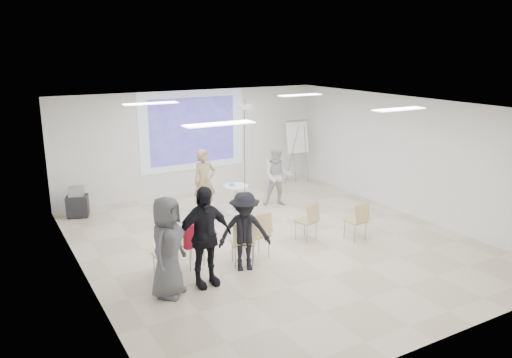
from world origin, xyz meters
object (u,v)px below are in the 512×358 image
chair_left_mid (193,240)px  chair_far_left (165,252)px  audience_mid (245,226)px  chair_right_inner (309,218)px  av_cart (77,203)px  pedestal_table (236,198)px  flipchart_easel (297,137)px  audience_left (204,230)px  laptop (242,241)px  audience_outer (167,241)px  chair_center (259,231)px  chair_right_far (358,218)px  player_left (204,178)px  player_right (277,173)px  chair_left_inner (243,240)px

chair_left_mid → chair_far_left: bearing=172.2°
chair_far_left → audience_mid: (1.43, -0.47, 0.39)m
chair_right_inner → audience_mid: bearing=-179.2°
av_cart → pedestal_table: bearing=-9.5°
pedestal_table → chair_left_mid: chair_left_mid is taller
pedestal_table → chair_right_inner: 2.47m
flipchart_easel → av_cart: (-6.63, 0.09, -1.12)m
chair_far_left → audience_left: (0.49, -0.68, 0.57)m
chair_far_left → pedestal_table: bearing=41.2°
laptop → audience_outer: audience_outer is taller
av_cart → chair_center: bearing=-41.4°
chair_right_inner → av_cart: size_ratio=1.11×
chair_right_far → av_cart: 6.97m
player_left → av_cart: player_left is taller
chair_right_far → audience_mid: (-2.90, -0.08, 0.37)m
player_right → audience_left: 4.95m
chair_far_left → chair_right_far: chair_right_far is taller
player_right → audience_outer: bearing=-112.8°
chair_left_inner → audience_outer: size_ratio=0.45×
player_right → audience_mid: size_ratio=1.02×
chair_right_far → player_right: bearing=89.5°
chair_far_left → av_cart: (-0.77, 4.37, -0.13)m
chair_center → player_left: bearing=82.8°
chair_left_mid → laptop: (0.88, -0.35, -0.07)m
player_left → chair_center: player_left is taller
audience_mid → flipchart_easel: flipchart_easel is taller
pedestal_table → audience_outer: bearing=-132.6°
audience_left → chair_right_far: bearing=1.5°
pedestal_table → chair_left_mid: 3.25m
player_left → player_right: player_left is taller
flipchart_easel → pedestal_table: bearing=-147.3°
player_left → chair_right_inner: bearing=-67.1°
laptop → player_right: bearing=-114.9°
pedestal_table → audience_mid: (-1.37, -3.01, 0.44)m
chair_far_left → chair_right_far: size_ratio=0.95×
player_right → chair_left_inner: player_right is taller
audience_left → pedestal_table: bearing=51.7°
chair_left_inner → audience_outer: bearing=-148.9°
chair_left_mid → audience_left: 0.96m
laptop → av_cart: (-2.27, 4.59, -0.13)m
audience_left → chair_center: bearing=18.1°
flipchart_easel → chair_right_inner: bearing=-117.9°
chair_left_mid → chair_right_far: bearing=-27.4°
chair_left_inner → chair_right_far: (2.85, -0.08, -0.02)m
chair_left_mid → audience_outer: audience_outer is taller
chair_far_left → audience_outer: audience_outer is taller
player_right → laptop: bearing=-103.3°
chair_left_mid → pedestal_table: bearing=28.5°
player_left → player_right: 2.03m
audience_outer → av_cart: bearing=52.8°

